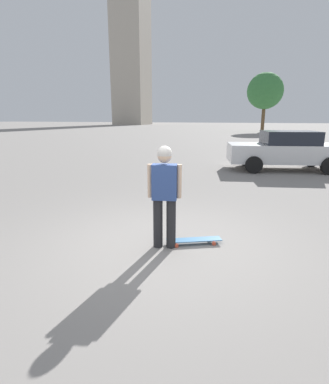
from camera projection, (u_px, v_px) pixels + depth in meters
ground_plane at (164, 247)px, 4.77m from camera, size 220.00×220.00×0.00m
person at (164, 191)px, 4.54m from camera, size 0.51×0.28×1.60m
skateboard at (194, 240)px, 4.86m from camera, size 0.89×0.55×0.08m
car_parked_near at (286, 150)px, 11.55m from camera, size 4.57×2.67×1.49m
building_block_distant at (131, 58)px, 79.17m from camera, size 8.36×8.62×34.44m
tree_distant at (265, 91)px, 40.15m from camera, size 4.77×4.77×7.80m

